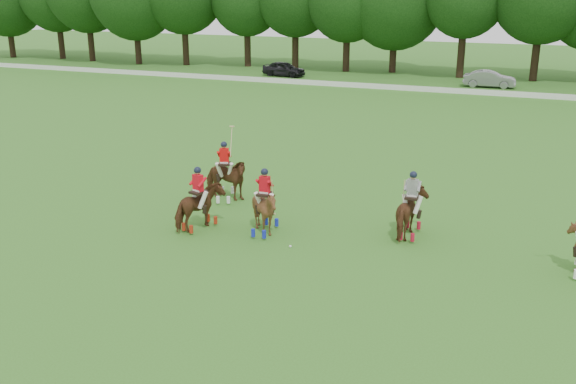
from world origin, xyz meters
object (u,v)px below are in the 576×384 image
at_px(polo_red_b, 225,179).
at_px(polo_stripe_a, 411,213).
at_px(car_mid, 490,79).
at_px(polo_red_a, 199,207).
at_px(car_left, 284,69).
at_px(polo_red_c, 265,210).
at_px(polo_ball, 290,246).

distance_m(polo_red_b, polo_stripe_a, 7.99).
distance_m(car_mid, polo_red_a, 40.06).
height_order(car_left, polo_red_c, polo_red_c).
xyz_separation_m(car_mid, polo_stripe_a, (0.82, -37.40, 0.15)).
relative_size(car_left, polo_ball, 47.24).
height_order(polo_red_c, polo_ball, polo_red_c).
relative_size(polo_red_a, polo_stripe_a, 0.98).
height_order(polo_red_c, polo_stripe_a, polo_red_c).
bearing_deg(car_left, car_mid, -82.59).
relative_size(polo_red_a, polo_ball, 26.01).
bearing_deg(car_left, polo_red_a, -154.46).
height_order(car_left, polo_ball, car_left).
distance_m(car_mid, polo_stripe_a, 37.41).
xyz_separation_m(car_left, polo_red_b, (12.27, -36.20, 0.18)).
bearing_deg(polo_red_c, polo_stripe_a, 18.66).
bearing_deg(car_mid, polo_stripe_a, 179.03).
height_order(car_mid, polo_red_a, polo_red_a).
bearing_deg(polo_red_a, car_left, 108.13).
bearing_deg(polo_ball, polo_stripe_a, 35.66).
distance_m(polo_red_a, polo_ball, 3.80).
xyz_separation_m(car_mid, polo_red_b, (-7.08, -36.20, 0.18)).
relative_size(car_mid, polo_red_c, 1.83).
distance_m(polo_red_c, polo_stripe_a, 5.12).
xyz_separation_m(polo_red_a, polo_ball, (3.69, -0.38, -0.80)).
bearing_deg(car_left, polo_red_b, -153.87).
xyz_separation_m(car_mid, polo_red_c, (-4.03, -39.04, 0.15)).
distance_m(car_mid, polo_ball, 40.02).
relative_size(polo_stripe_a, polo_ball, 26.47).
bearing_deg(car_left, polo_stripe_a, -144.26).
height_order(polo_red_a, polo_stripe_a, polo_stripe_a).
bearing_deg(polo_red_b, polo_red_a, -78.45).
bearing_deg(polo_red_b, car_mid, 78.94).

